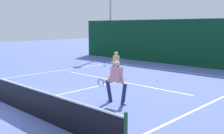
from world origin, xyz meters
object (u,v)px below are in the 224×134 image
at_px(player_near, 116,80).
at_px(tennis_ball, 157,80).
at_px(light_pole, 110,5).
at_px(player_far, 116,64).

bearing_deg(player_near, tennis_ball, -81.14).
height_order(player_near, light_pole, light_pole).
height_order(player_far, tennis_ball, player_far).
relative_size(player_far, tennis_ball, 23.13).
bearing_deg(player_far, tennis_ball, -138.85).
distance_m(player_near, light_pole, 17.51).
bearing_deg(player_far, light_pole, -25.95).
distance_m(player_far, light_pole, 12.63).
xyz_separation_m(player_near, light_pole, (-12.02, 12.05, 4.11)).
bearing_deg(tennis_ball, player_far, -157.24).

